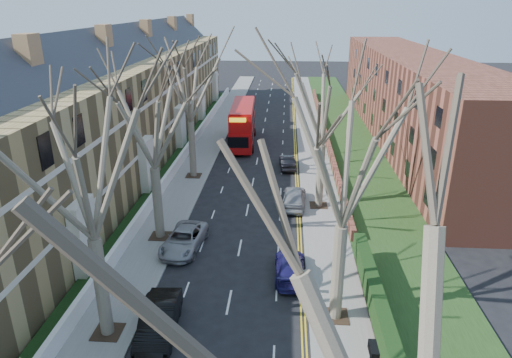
# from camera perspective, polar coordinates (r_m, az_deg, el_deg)

# --- Properties ---
(pavement_left) EXTENTS (3.00, 102.00, 0.12)m
(pavement_left) POSITION_cam_1_polar(r_m,az_deg,el_deg) (53.87, -5.85, 4.51)
(pavement_left) COLOR slate
(pavement_left) RESTS_ON ground
(pavement_right) EXTENTS (3.00, 102.00, 0.12)m
(pavement_right) POSITION_cam_1_polar(r_m,az_deg,el_deg) (53.23, 7.03, 4.25)
(pavement_right) COLOR slate
(pavement_right) RESTS_ON ground
(terrace_left) EXTENTS (9.70, 78.00, 13.60)m
(terrace_left) POSITION_cam_1_polar(r_m,az_deg,el_deg) (47.00, -17.04, 8.11)
(terrace_left) COLOR #967D4C
(terrace_left) RESTS_ON ground
(flats_right) EXTENTS (13.97, 54.00, 10.00)m
(flats_right) POSITION_cam_1_polar(r_m,az_deg,el_deg) (57.71, 18.66, 9.68)
(flats_right) COLOR brown
(flats_right) RESTS_ON ground
(front_wall_left) EXTENTS (0.30, 78.00, 1.00)m
(front_wall_left) POSITION_cam_1_polar(r_m,az_deg,el_deg) (46.56, -9.47, 2.35)
(front_wall_left) COLOR white
(front_wall_left) RESTS_ON ground
(grass_verge_right) EXTENTS (6.00, 102.00, 0.06)m
(grass_verge_right) POSITION_cam_1_polar(r_m,az_deg,el_deg) (53.65, 11.85, 4.19)
(grass_verge_right) COLOR #1D3714
(grass_verge_right) RESTS_ON ground
(tree_left_mid) EXTENTS (10.50, 10.50, 14.71)m
(tree_left_mid) POSITION_cam_1_polar(r_m,az_deg,el_deg) (20.68, -20.95, 3.21)
(tree_left_mid) COLOR #695C4B
(tree_left_mid) RESTS_ON ground
(tree_left_far) EXTENTS (10.15, 10.15, 14.22)m
(tree_left_far) POSITION_cam_1_polar(r_m,az_deg,el_deg) (29.81, -13.17, 8.64)
(tree_left_far) COLOR #695C4B
(tree_left_far) RESTS_ON ground
(tree_left_dist) EXTENTS (10.50, 10.50, 14.71)m
(tree_left_dist) POSITION_cam_1_polar(r_m,az_deg,el_deg) (41.20, -8.46, 12.77)
(tree_left_dist) COLOR #695C4B
(tree_left_dist) RESTS_ON ground
(tree_right_mid) EXTENTS (10.50, 10.50, 14.71)m
(tree_right_mid) POSITION_cam_1_polar(r_m,az_deg,el_deg) (20.90, 11.42, 4.40)
(tree_right_mid) COLOR #695C4B
(tree_right_mid) RESTS_ON ground
(tree_right_far) EXTENTS (10.15, 10.15, 14.22)m
(tree_right_far) POSITION_cam_1_polar(r_m,az_deg,el_deg) (34.53, 8.58, 10.63)
(tree_right_far) COLOR #695C4B
(tree_right_far) RESTS_ON ground
(double_decker_bus) EXTENTS (3.07, 10.91, 4.53)m
(double_decker_bus) POSITION_cam_1_polar(r_m,az_deg,el_deg) (52.99, -1.66, 6.76)
(double_decker_bus) COLOR #A90C0C
(double_decker_bus) RESTS_ON ground
(car_left_mid) EXTENTS (2.00, 4.89, 1.57)m
(car_left_mid) POSITION_cam_1_polar(r_m,az_deg,el_deg) (24.04, -12.05, -16.94)
(car_left_mid) COLOR black
(car_left_mid) RESTS_ON ground
(car_left_far) EXTENTS (2.82, 5.16, 1.37)m
(car_left_far) POSITION_cam_1_polar(r_m,az_deg,el_deg) (31.04, -8.99, -7.48)
(car_left_far) COLOR gray
(car_left_far) RESTS_ON ground
(car_right_near) EXTENTS (1.87, 4.50, 1.30)m
(car_right_near) POSITION_cam_1_polar(r_m,az_deg,el_deg) (27.90, 4.28, -10.89)
(car_right_near) COLOR navy
(car_right_near) RESTS_ON ground
(car_right_mid) EXTENTS (2.15, 4.74, 1.58)m
(car_right_mid) POSITION_cam_1_polar(r_m,az_deg,el_deg) (36.91, 4.77, -2.27)
(car_right_mid) COLOR gray
(car_right_mid) RESTS_ON ground
(car_right_far) EXTENTS (1.73, 4.10, 1.32)m
(car_right_far) POSITION_cam_1_polar(r_m,az_deg,el_deg) (45.41, 3.91, 2.16)
(car_right_far) COLOR black
(car_right_far) RESTS_ON ground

